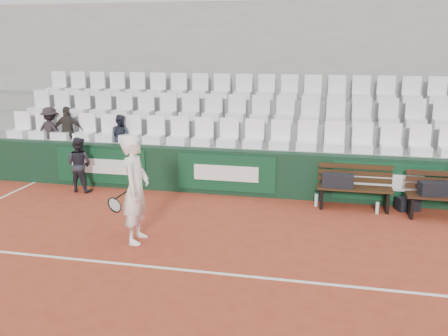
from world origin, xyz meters
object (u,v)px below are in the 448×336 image
bench_right (446,207)px  tennis_player (136,189)px  bench_left (354,198)px  spectator_b (67,113)px  spectator_c (120,118)px  water_bottle_near (316,200)px  sports_bag_right (434,188)px  sports_bag_ground (408,204)px  sports_bag_left (338,181)px  water_bottle_far (377,208)px  spectator_a (49,114)px  ball_kid (79,164)px

bench_right → tennis_player: (-5.41, -2.37, 0.70)m
bench_left → spectator_b: 7.12m
bench_left → spectator_c: (-5.53, 0.97, 1.32)m
water_bottle_near → sports_bag_right: bearing=-4.3°
sports_bag_ground → water_bottle_near: (-1.83, -0.16, -0.00)m
bench_left → sports_bag_left: size_ratio=2.38×
bench_right → sports_bag_ground: size_ratio=3.40×
sports_bag_ground → water_bottle_far: size_ratio=1.83×
sports_bag_left → sports_bag_right: 1.82m
bench_right → spectator_a: (-9.12, 1.20, 1.38)m
sports_bag_right → water_bottle_far: bearing=-177.7°
bench_left → sports_bag_ground: bench_left is taller
water_bottle_far → spectator_a: (-7.85, 1.22, 1.49)m
bench_left → ball_kid: size_ratio=1.19×
bench_left → water_bottle_far: size_ratio=6.20×
water_bottle_far → spectator_a: spectator_a is taller
spectator_b → sports_bag_left: bearing=150.9°
tennis_player → spectator_b: 4.86m
bench_left → sports_bag_ground: (1.08, 0.12, -0.09)m
water_bottle_near → sports_bag_ground: bearing=4.9°
water_bottle_near → spectator_b: spectator_b is taller
water_bottle_near → ball_kid: ball_kid is taller
sports_bag_right → spectator_b: 8.54m
spectator_a → spectator_c: size_ratio=1.11×
sports_bag_ground → tennis_player: (-4.76, -2.71, 0.79)m
sports_bag_ground → tennis_player: bearing=-150.3°
water_bottle_near → ball_kid: bearing=-179.4°
tennis_player → bench_left: bearing=35.2°
sports_bag_right → spectator_c: 7.17m
bench_right → water_bottle_far: 1.28m
water_bottle_far → spectator_b: bearing=170.6°
sports_bag_right → spectator_b: (-8.39, 1.18, 1.05)m
bench_right → spectator_b: (-8.64, 1.20, 1.40)m
spectator_a → spectator_b: bearing=-169.5°
sports_bag_right → water_bottle_far: sports_bag_right is taller
sports_bag_right → tennis_player: bearing=-155.2°
sports_bag_left → spectator_a: (-7.06, 1.02, 1.02)m
sports_bag_left → spectator_a: spectator_a is taller
sports_bag_right → spectator_a: 9.01m
bench_right → sports_bag_ground: bearing=152.0°
sports_bag_ground → tennis_player: tennis_player is taller
sports_bag_left → tennis_player: 4.22m
water_bottle_far → spectator_c: 6.27m
spectator_b → spectator_c: bearing=159.7°
water_bottle_near → tennis_player: size_ratio=0.14×
water_bottle_near → spectator_a: 6.88m
sports_bag_left → spectator_b: bearing=171.2°
spectator_c → ball_kid: bearing=72.7°
bench_right → ball_kid: 7.83m
bench_left → spectator_c: spectator_c is taller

